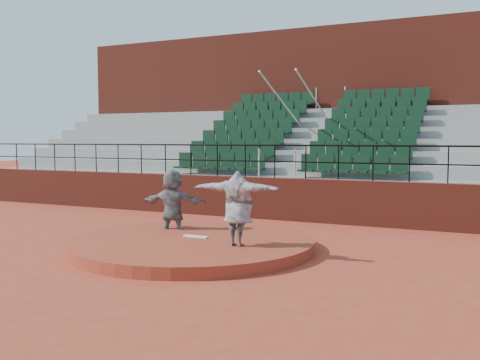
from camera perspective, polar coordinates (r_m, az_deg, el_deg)
name	(u,v)px	position (r m, az deg, el deg)	size (l,w,h in m)	color
ground	(193,249)	(12.24, -5.07, -7.36)	(90.00, 90.00, 0.00)	#A83B25
pitchers_mound	(193,244)	(12.21, -5.08, -6.79)	(5.50, 5.50, 0.25)	#993822
pitching_rubber	(196,237)	(12.31, -4.73, -6.03)	(0.60, 0.15, 0.03)	white
boundary_wall	(275,199)	(16.59, 3.71, -1.99)	(24.00, 0.30, 1.30)	maroon
wall_railing	(275,154)	(16.49, 3.74, 2.78)	(24.04, 0.05, 1.03)	black
seating_deck	(311,167)	(19.95, 7.60, 1.34)	(24.00, 5.97, 4.63)	gray
press_box_facade	(340,115)	(23.74, 10.60, 6.87)	(24.00, 3.00, 7.10)	maroon
pitcher	(238,208)	(11.19, -0.23, -3.04)	(1.94, 0.53, 1.58)	black
fielder	(173,204)	(13.44, -7.18, -2.56)	(1.62, 0.52, 1.74)	black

